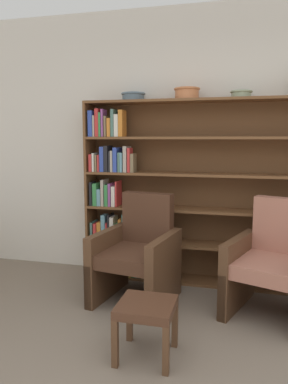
{
  "coord_description": "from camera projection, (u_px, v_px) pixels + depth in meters",
  "views": [
    {
      "loc": [
        0.2,
        -1.25,
        1.45
      ],
      "look_at": [
        -0.66,
        2.13,
        0.95
      ],
      "focal_mm": 35.0,
      "sensor_mm": 36.0,
      "label": 1
    }
  ],
  "objects": [
    {
      "name": "wall_back",
      "position": [
        219.0,
        146.0,
        3.77
      ],
      "size": [
        12.0,
        0.06,
        2.75
      ],
      "color": "silver",
      "rests_on": "ground"
    },
    {
      "name": "bookshelf",
      "position": [
        184.0,
        194.0,
        3.76
      ],
      "size": [
        2.48,
        0.3,
        1.82
      ],
      "color": "brown",
      "rests_on": "ground"
    },
    {
      "name": "bowl_terracotta",
      "position": [
        133.0,
        96.0,
        3.73
      ],
      "size": [
        0.24,
        0.24,
        0.08
      ],
      "color": "slate",
      "rests_on": "bookshelf"
    },
    {
      "name": "bowl_cream",
      "position": [
        187.0,
        93.0,
        3.59
      ],
      "size": [
        0.25,
        0.25,
        0.11
      ],
      "color": "#C67547",
      "rests_on": "bookshelf"
    },
    {
      "name": "bowl_sage",
      "position": [
        241.0,
        94.0,
        3.47
      ],
      "size": [
        0.2,
        0.2,
        0.07
      ],
      "color": "gray",
      "rests_on": "bookshelf"
    },
    {
      "name": "armchair_leather",
      "position": [
        138.0,
        255.0,
        3.37
      ],
      "size": [
        0.75,
        0.78,
        0.95
      ],
      "rotation": [
        0.0,
        0.0,
        2.96
      ],
      "color": "brown",
      "rests_on": "ground"
    },
    {
      "name": "armchair_cushioned",
      "position": [
        274.0,
        266.0,
        3.08
      ],
      "size": [
        0.83,
        0.86,
        0.95
      ],
      "rotation": [
        0.0,
        0.0,
        2.79
      ],
      "color": "brown",
      "rests_on": "ground"
    },
    {
      "name": "footstool",
      "position": [
        146.0,
        312.0,
        2.47
      ],
      "size": [
        0.37,
        0.37,
        0.38
      ],
      "color": "brown",
      "rests_on": "ground"
    }
  ]
}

